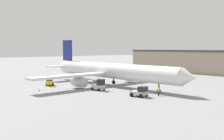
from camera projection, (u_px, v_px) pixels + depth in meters
name	position (u px, v px, depth m)	size (l,w,h in m)	color
ground_plane	(112.00, 86.00, 64.68)	(400.00, 400.00, 0.00)	gray
terminal_building	(212.00, 62.00, 96.19)	(61.08, 14.72, 8.00)	gray
airplane	(109.00, 71.00, 65.14)	(43.99, 39.38, 10.84)	silver
ground_crew_worker	(159.00, 91.00, 51.09)	(0.35, 0.35, 1.60)	#1E2338
baggage_tug	(50.00, 81.00, 65.28)	(3.31, 2.97, 2.43)	yellow
belt_loader_truck	(99.00, 85.00, 57.55)	(2.76, 2.33, 2.37)	#B2B2B7
pushback_tug	(140.00, 92.00, 50.15)	(3.13, 2.64, 1.90)	#B2B2B7
safety_cone_near	(58.00, 93.00, 52.86)	(0.36, 0.36, 0.55)	#EF590F
safety_cone_far	(39.00, 90.00, 56.71)	(0.36, 0.36, 0.55)	#EF590F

